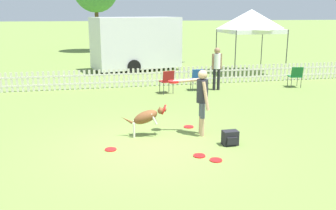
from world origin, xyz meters
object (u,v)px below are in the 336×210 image
at_px(leaping_dog, 146,117).
at_px(frisbee_midfield, 199,156).
at_px(backpack_on_grass, 230,138).
at_px(spectator_standing, 217,65).
at_px(frisbee_far_scatter, 111,149).
at_px(folding_chair_blue_left, 197,78).
at_px(folding_chair_green_right, 296,75).
at_px(equipment_trailer, 136,43).
at_px(folding_chair_center, 167,80).
at_px(frisbee_near_handler, 189,127).
at_px(handler_person, 201,95).
at_px(canopy_tent_main, 251,21).
at_px(frisbee_near_dog, 216,160).

relative_size(leaping_dog, frisbee_midfield, 4.33).
height_order(backpack_on_grass, spectator_standing, spectator_standing).
distance_m(frisbee_far_scatter, folding_chair_blue_left, 6.88).
bearing_deg(folding_chair_green_right, frisbee_midfield, 55.98).
bearing_deg(backpack_on_grass, equipment_trailer, 92.53).
xyz_separation_m(frisbee_midfield, folding_chair_center, (0.69, 6.26, 0.51)).
distance_m(frisbee_near_handler, folding_chair_blue_left, 4.80).
bearing_deg(frisbee_midfield, equipment_trailer, 88.25).
xyz_separation_m(handler_person, canopy_tent_main, (5.29, 8.76, 1.52)).
xyz_separation_m(frisbee_midfield, spectator_standing, (2.71, 6.50, 0.99)).
height_order(frisbee_far_scatter, equipment_trailer, equipment_trailer).
height_order(frisbee_near_handler, spectator_standing, spectator_standing).
relative_size(frisbee_near_handler, backpack_on_grass, 0.74).
xyz_separation_m(frisbee_near_dog, spectator_standing, (2.44, 6.81, 0.99)).
xyz_separation_m(leaping_dog, equipment_trailer, (1.25, 10.75, 0.94)).
relative_size(handler_person, spectator_standing, 0.99).
relative_size(folding_chair_blue_left, equipment_trailer, 0.16).
height_order(folding_chair_blue_left, equipment_trailer, equipment_trailer).
bearing_deg(folding_chair_blue_left, folding_chair_green_right, -179.17).
height_order(leaping_dog, frisbee_far_scatter, leaping_dog).
bearing_deg(frisbee_near_dog, folding_chair_blue_left, 76.26).
relative_size(frisbee_near_dog, spectator_standing, 0.16).
bearing_deg(backpack_on_grass, frisbee_midfield, -150.13).
bearing_deg(equipment_trailer, handler_person, -103.83).
xyz_separation_m(frisbee_near_handler, canopy_tent_main, (5.39, 8.11, 2.52)).
height_order(backpack_on_grass, folding_chair_blue_left, folding_chair_blue_left).
distance_m(frisbee_midfield, equipment_trailer, 12.41).
relative_size(frisbee_near_handler, folding_chair_blue_left, 0.31).
relative_size(leaping_dog, spectator_standing, 0.68).
bearing_deg(folding_chair_green_right, frisbee_near_dog, 58.62).
bearing_deg(frisbee_midfield, backpack_on_grass, 29.87).
bearing_deg(frisbee_midfield, handler_person, 72.22).
height_order(folding_chair_center, canopy_tent_main, canopy_tent_main).
height_order(leaping_dog, frisbee_near_handler, leaping_dog).
distance_m(frisbee_near_handler, frisbee_far_scatter, 2.49).
height_order(handler_person, folding_chair_center, handler_person).
distance_m(leaping_dog, backpack_on_grass, 2.08).
distance_m(leaping_dog, folding_chair_center, 4.94).
distance_m(canopy_tent_main, equipment_trailer, 5.89).
xyz_separation_m(backpack_on_grass, folding_chair_green_right, (5.10, 5.77, 0.34)).
relative_size(backpack_on_grass, spectator_standing, 0.21).
distance_m(spectator_standing, equipment_trailer, 6.29).
relative_size(handler_person, folding_chair_blue_left, 1.91).
height_order(frisbee_near_dog, folding_chair_green_right, folding_chair_green_right).
bearing_deg(folding_chair_green_right, leaping_dog, 44.10).
xyz_separation_m(handler_person, folding_chair_green_right, (5.56, 4.91, -0.51)).
bearing_deg(canopy_tent_main, frisbee_near_dog, -117.62).
bearing_deg(backpack_on_grass, frisbee_near_dog, -127.73).
xyz_separation_m(frisbee_near_handler, backpack_on_grass, (0.56, -1.52, 0.16)).
bearing_deg(spectator_standing, handler_person, 64.08).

